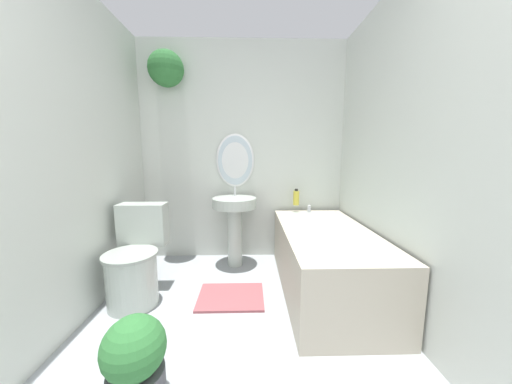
{
  "coord_description": "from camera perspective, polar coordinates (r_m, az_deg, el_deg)",
  "views": [
    {
      "loc": [
        0.07,
        -0.18,
        1.19
      ],
      "look_at": [
        0.12,
        1.69,
        0.91
      ],
      "focal_mm": 18.0,
      "sensor_mm": 36.0,
      "label": 1
    }
  ],
  "objects": [
    {
      "name": "wall_back",
      "position": [
        2.92,
        -4.9,
        10.68
      ],
      "size": [
        2.36,
        0.36,
        2.4
      ],
      "color": "silver",
      "rests_on": "ground_plane"
    },
    {
      "name": "wall_left",
      "position": [
        1.97,
        -40.14,
        6.75
      ],
      "size": [
        0.06,
        2.85,
        2.4
      ],
      "color": "silver",
      "rests_on": "ground_plane"
    },
    {
      "name": "bath_mat",
      "position": [
        2.32,
        -5.59,
        -22.16
      ],
      "size": [
        0.54,
        0.42,
        0.02
      ],
      "color": "#934C51",
      "rests_on": "ground_plane"
    },
    {
      "name": "bathtub",
      "position": [
        2.38,
        15.14,
        -14.09
      ],
      "size": [
        0.74,
        1.5,
        0.63
      ],
      "color": "#B2A893",
      "rests_on": "ground_plane"
    },
    {
      "name": "toilet",
      "position": [
        2.36,
        -25.19,
        -13.88
      ],
      "size": [
        0.41,
        0.57,
        0.77
      ],
      "color": "#B2BCB2",
      "rests_on": "ground_plane"
    },
    {
      "name": "potted_plant",
      "position": [
        1.55,
        -25.29,
        -30.75
      ],
      "size": [
        0.29,
        0.29,
        0.44
      ],
      "color": "#47474C",
      "rests_on": "ground_plane"
    },
    {
      "name": "shampoo_bottle",
      "position": [
        2.87,
        8.92,
        -1.24
      ],
      "size": [
        0.07,
        0.07,
        0.18
      ],
      "color": "gold",
      "rests_on": "bathtub"
    },
    {
      "name": "pedestal_sink",
      "position": [
        2.72,
        -4.78,
        -5.57
      ],
      "size": [
        0.45,
        0.45,
        0.84
      ],
      "color": "#B2BCB2",
      "rests_on": "ground_plane"
    },
    {
      "name": "wall_right",
      "position": [
        1.88,
        33.72,
        7.33
      ],
      "size": [
        0.06,
        2.85,
        2.4
      ],
      "color": "silver",
      "rests_on": "ground_plane"
    }
  ]
}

